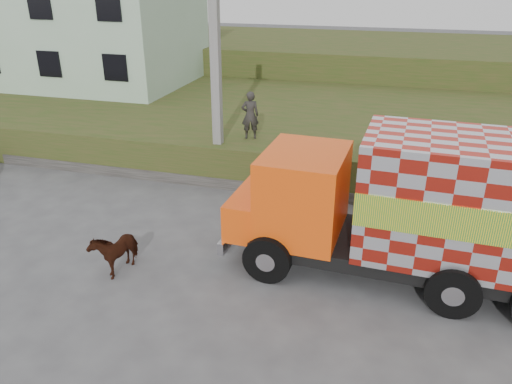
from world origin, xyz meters
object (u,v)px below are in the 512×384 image
(utility_pole, at_px, (216,71))
(cow, at_px, (115,249))
(pedestrian, at_px, (250,115))
(cargo_truck, at_px, (420,208))

(utility_pole, bearing_deg, cow, -95.44)
(cow, xyz_separation_m, pedestrian, (1.54, 7.15, 1.78))
(pedestrian, bearing_deg, utility_pole, 21.73)
(cow, height_order, pedestrian, pedestrian)
(cargo_truck, height_order, cow, cargo_truck)
(utility_pole, height_order, cow, utility_pole)
(cargo_truck, xyz_separation_m, pedestrian, (-5.87, 5.42, 0.42))
(pedestrian, bearing_deg, cargo_truck, 116.20)
(utility_pole, bearing_deg, cargo_truck, -33.74)
(pedestrian, bearing_deg, cow, 56.77)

